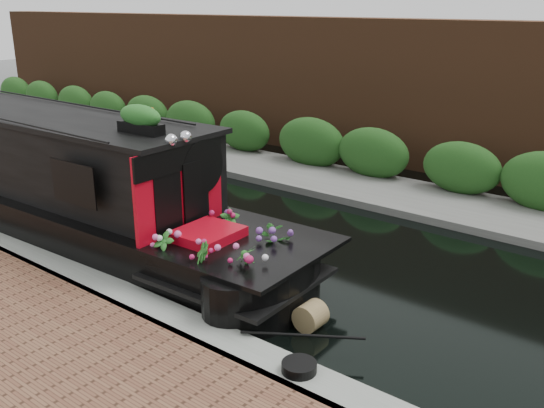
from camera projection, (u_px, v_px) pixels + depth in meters
The scene contains 8 objects.
ground at pixel (246, 239), 11.92m from camera, with size 80.00×80.00×0.00m, color black.
near_bank_coping at pixel (107, 300), 9.48m from camera, with size 40.00×0.60×0.50m, color gray.
far_bank_path at pixel (357, 190), 15.03m from camera, with size 40.00×2.40×0.34m, color #62625E.
far_hedge at pixel (375, 182), 15.70m from camera, with size 40.00×1.10×2.80m, color #1F4918.
far_brick_wall at pixel (411, 165), 17.25m from camera, with size 40.00×1.00×8.00m, color #512F1B.
narrowboat at pixel (32, 180), 12.57m from camera, with size 13.23×2.86×3.10m.
rope_fender at pixel (311, 316), 8.60m from camera, with size 0.41×0.41×0.37m, color olive.
coiled_mooring_rope at pixel (299, 367), 7.21m from camera, with size 0.43×0.43×0.12m, color black.
Camera 1 is at (7.33, -8.32, 4.45)m, focal length 40.00 mm.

